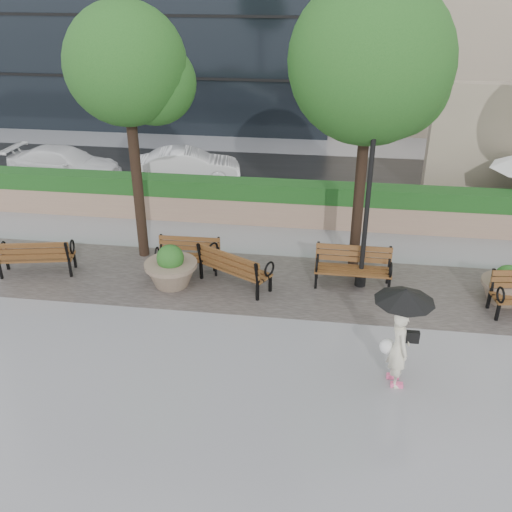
# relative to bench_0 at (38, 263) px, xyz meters

# --- Properties ---
(ground) EXTENTS (100.00, 100.00, 0.00)m
(ground) POSITION_rel_bench_0_xyz_m (6.29, -2.70, -0.30)
(ground) COLOR gray
(ground) RESTS_ON ground
(cobble_strip) EXTENTS (28.00, 3.20, 0.01)m
(cobble_strip) POSITION_rel_bench_0_xyz_m (6.29, 0.30, -0.30)
(cobble_strip) COLOR #383330
(cobble_strip) RESTS_ON ground
(hedge_wall) EXTENTS (24.00, 0.80, 1.35)m
(hedge_wall) POSITION_rel_bench_0_xyz_m (6.29, 4.30, 0.36)
(hedge_wall) COLOR #997C62
(hedge_wall) RESTS_ON ground
(asphalt_street) EXTENTS (40.00, 7.00, 0.00)m
(asphalt_street) POSITION_rel_bench_0_xyz_m (6.29, 8.30, -0.30)
(asphalt_street) COLOR black
(asphalt_street) RESTS_ON ground
(bench_0) EXTENTS (2.00, 1.11, 1.02)m
(bench_0) POSITION_rel_bench_0_xyz_m (0.00, 0.00, 0.00)
(bench_0) COLOR brown
(bench_0) RESTS_ON ground
(bench_1) EXTENTS (1.68, 0.70, 0.89)m
(bench_1) POSITION_rel_bench_0_xyz_m (3.93, 0.72, -0.04)
(bench_1) COLOR brown
(bench_1) RESTS_ON ground
(bench_2) EXTENTS (2.05, 1.59, 1.03)m
(bench_2) POSITION_rel_bench_0_xyz_m (5.30, 0.09, 0.01)
(bench_2) COLOR brown
(bench_2) RESTS_ON ground
(bench_3) EXTENTS (1.93, 0.79, 1.03)m
(bench_3) POSITION_rel_bench_0_xyz_m (8.28, 0.47, 0.00)
(bench_3) COLOR brown
(bench_3) RESTS_ON ground
(planter_left) EXTENTS (1.34, 1.34, 1.12)m
(planter_left) POSITION_rel_bench_0_xyz_m (3.69, -0.12, 0.14)
(planter_left) COLOR #7F6B56
(planter_left) RESTS_ON ground
(planter_right) EXTENTS (1.16, 1.16, 0.97)m
(planter_right) POSITION_rel_bench_0_xyz_m (11.94, 0.22, 0.08)
(planter_right) COLOR #7F6B56
(planter_right) RESTS_ON ground
(lamppost) EXTENTS (0.28, 0.28, 4.47)m
(lamppost) POSITION_rel_bench_0_xyz_m (8.49, 0.53, 1.68)
(lamppost) COLOR black
(lamppost) RESTS_ON ground
(tree_0) EXTENTS (3.15, 3.00, 6.71)m
(tree_0) POSITION_rel_bench_0_xyz_m (2.59, 1.53, 4.76)
(tree_0) COLOR black
(tree_0) RESTS_ON ground
(tree_1) EXTENTS (3.93, 3.91, 7.31)m
(tree_1) POSITION_rel_bench_0_xyz_m (8.49, 1.76, 4.91)
(tree_1) COLOR black
(tree_1) RESTS_ON ground
(car_left) EXTENTS (4.44, 1.99, 1.26)m
(car_left) POSITION_rel_bench_0_xyz_m (-2.50, 7.24, 0.33)
(car_left) COLOR white
(car_left) RESTS_ON ground
(car_right) EXTENTS (4.08, 2.10, 1.28)m
(car_right) POSITION_rel_bench_0_xyz_m (2.21, 7.64, 0.34)
(car_right) COLOR white
(car_right) RESTS_ON ground
(pedestrian) EXTENTS (1.13, 1.13, 2.08)m
(pedestrian) POSITION_rel_bench_0_xyz_m (9.07, -3.25, 0.96)
(pedestrian) COLOR #F1EACB
(pedestrian) RESTS_ON ground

